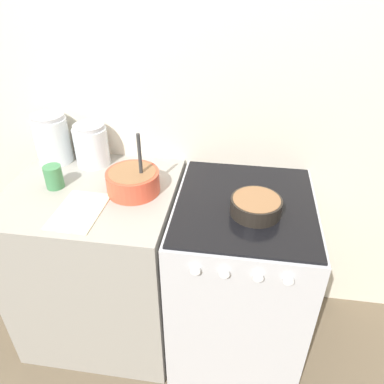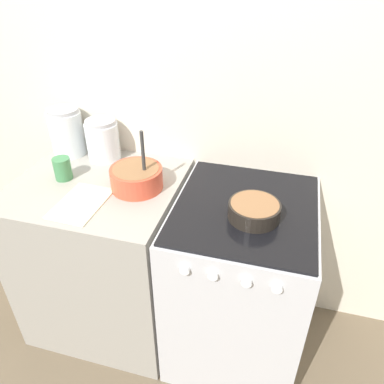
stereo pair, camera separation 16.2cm
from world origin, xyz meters
TOP-DOWN VIEW (x-y plane):
  - ground_plane at (0.00, 0.00)m, footprint 12.00×12.00m
  - wall_back at (0.00, 0.72)m, footprint 4.56×0.05m
  - countertop_cabinet at (-0.39, 0.35)m, footprint 0.78×0.70m
  - stove at (0.33, 0.35)m, footprint 0.63×0.72m
  - mixing_bowl at (-0.18, 0.37)m, footprint 0.24×0.24m
  - baking_pan at (0.37, 0.28)m, footprint 0.21×0.21m
  - storage_jar_left at (-0.66, 0.59)m, footprint 0.17×0.17m
  - storage_jar_middle at (-0.46, 0.59)m, footprint 0.17×0.17m
  - tin_can at (-0.55, 0.35)m, footprint 0.08×0.08m
  - recipe_page at (-0.37, 0.18)m, footprint 0.20×0.29m

SIDE VIEW (x-z plane):
  - ground_plane at x=0.00m, z-range 0.00..0.00m
  - stove at x=0.33m, z-range 0.00..0.92m
  - countertop_cabinet at x=-0.39m, z-range 0.00..0.92m
  - recipe_page at x=-0.37m, z-range 0.92..0.92m
  - baking_pan at x=0.37m, z-range 0.92..0.99m
  - tin_can at x=-0.55m, z-range 0.92..1.02m
  - mixing_bowl at x=-0.18m, z-range 0.83..1.12m
  - storage_jar_middle at x=-0.46m, z-range 0.90..1.11m
  - storage_jar_left at x=-0.66m, z-range 0.90..1.15m
  - wall_back at x=0.00m, z-range 0.00..2.40m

